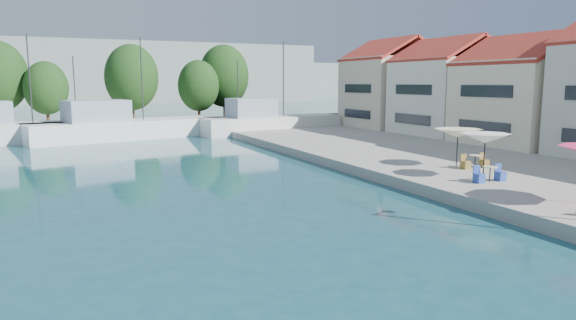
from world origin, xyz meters
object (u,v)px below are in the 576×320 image
umbrella_cream (458,133)px  trawler_02 (8,132)px  trawler_03 (121,128)px  umbrella_white (485,138)px  trawler_04 (268,123)px

umbrella_cream → trawler_02: bearing=131.0°
trawler_03 → umbrella_cream: bearing=-76.0°
umbrella_white → trawler_02: bearing=126.3°
trawler_02 → trawler_03: same height
trawler_03 → trawler_04: (15.15, -0.50, 0.00)m
trawler_02 → trawler_04: 24.89m
trawler_04 → umbrella_white: size_ratio=6.37×
trawler_03 → trawler_04: bearing=-16.3°
umbrella_cream → trawler_04: bearing=90.9°
trawler_02 → umbrella_white: 40.52m
umbrella_white → trawler_04: bearing=88.3°
trawler_04 → umbrella_cream: size_ratio=5.92×
trawler_03 → umbrella_cream: trawler_03 is taller
trawler_02 → umbrella_white: size_ratio=6.78×
trawler_02 → umbrella_white: bearing=-63.4°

